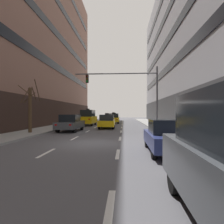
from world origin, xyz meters
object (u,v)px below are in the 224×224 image
object	(u,v)px
taxi_driving_4	(88,118)
street_tree_0	(30,108)
taxi_driving_1	(115,117)
taxi_driving_2	(107,122)
taxi_driving_3	(113,118)
car_parked_1	(167,136)
traffic_signal_0	(132,87)
car_driving_0	(70,123)

from	to	relation	value
taxi_driving_4	street_tree_0	world-z (taller)	street_tree_0
taxi_driving_1	taxi_driving_2	distance (m)	17.50
taxi_driving_1	taxi_driving_3	size ratio (longest dim) A/B	0.96
taxi_driving_2	taxi_driving_4	bearing A→B (deg)	123.18
taxi_driving_3	taxi_driving_4	size ratio (longest dim) A/B	0.99
taxi_driving_3	street_tree_0	bearing A→B (deg)	-111.49
taxi_driving_3	car_parked_1	distance (m)	23.54
taxi_driving_3	car_parked_1	world-z (taller)	taxi_driving_3
taxi_driving_1	taxi_driving_2	world-z (taller)	taxi_driving_1
taxi_driving_4	traffic_signal_0	world-z (taller)	traffic_signal_0
taxi_driving_4	car_parked_1	distance (m)	19.48
taxi_driving_1	taxi_driving_4	xyz separation A→B (m)	(-3.30, -12.54, 0.30)
taxi_driving_1	car_parked_1	world-z (taller)	taxi_driving_1
traffic_signal_0	car_parked_1	bearing A→B (deg)	-83.86
taxi_driving_1	traffic_signal_0	distance (m)	20.42
taxi_driving_4	taxi_driving_1	bearing A→B (deg)	75.26
car_parked_1	traffic_signal_0	distance (m)	11.44
taxi_driving_2	taxi_driving_3	distance (m)	10.11
car_parked_1	taxi_driving_1	bearing A→B (deg)	97.34
taxi_driving_1	taxi_driving_4	world-z (taller)	taxi_driving_4
car_driving_0	street_tree_0	xyz separation A→B (m)	(-2.85, -2.58, 1.42)
taxi_driving_2	car_parked_1	distance (m)	13.72
car_parked_1	traffic_signal_0	size ratio (longest dim) A/B	0.48
taxi_driving_4	car_parked_1	world-z (taller)	taxi_driving_4
car_parked_1	taxi_driving_4	bearing A→B (deg)	111.83
taxi_driving_2	car_driving_0	bearing A→B (deg)	-133.26
car_driving_0	car_parked_1	bearing A→B (deg)	-52.39
car_driving_0	taxi_driving_4	xyz separation A→B (m)	(0.12, 8.52, 0.29)
car_driving_0	taxi_driving_1	size ratio (longest dim) A/B	1.03
car_driving_0	taxi_driving_1	xyz separation A→B (m)	(3.42, 21.07, -0.01)
street_tree_0	taxi_driving_4	bearing A→B (deg)	75.04
taxi_driving_3	traffic_signal_0	distance (m)	13.29
traffic_signal_0	car_driving_0	bearing A→B (deg)	-169.21
car_parked_1	taxi_driving_3	bearing A→B (deg)	99.32
taxi_driving_2	taxi_driving_1	bearing A→B (deg)	89.81
taxi_driving_4	street_tree_0	xyz separation A→B (m)	(-2.97, -11.11, 1.13)
taxi_driving_3	street_tree_0	distance (m)	17.52
street_tree_0	traffic_signal_0	bearing A→B (deg)	22.56
taxi_driving_2	car_parked_1	xyz separation A→B (m)	(4.00, -13.12, -0.04)
taxi_driving_1	traffic_signal_0	size ratio (longest dim) A/B	0.51
taxi_driving_1	taxi_driving_2	size ratio (longest dim) A/B	1.01
taxi_driving_3	taxi_driving_4	distance (m)	6.19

